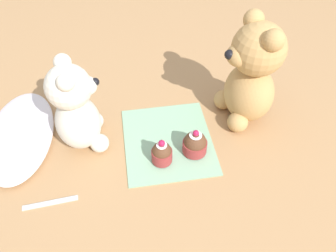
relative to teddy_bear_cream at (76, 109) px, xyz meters
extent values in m
plane|color=tan|center=(-0.03, -0.21, -0.11)|extent=(4.00, 4.00, 0.00)
cube|color=#8EBC99|center=(-0.03, -0.21, -0.11)|extent=(0.25, 0.22, 0.01)
ellipsoid|color=silver|center=(0.03, 0.16, -0.10)|extent=(0.32, 0.17, 0.03)
ellipsoid|color=silver|center=(0.00, 0.00, -0.04)|extent=(0.14, 0.12, 0.14)
sphere|color=silver|center=(0.00, 0.00, 0.07)|extent=(0.10, 0.10, 0.10)
ellipsoid|color=silver|center=(0.01, -0.04, 0.06)|extent=(0.06, 0.05, 0.04)
sphere|color=black|center=(0.01, -0.05, 0.07)|extent=(0.02, 0.02, 0.02)
sphere|color=silver|center=(-0.04, 0.00, 0.11)|extent=(0.04, 0.04, 0.04)
sphere|color=silver|center=(0.03, 0.01, 0.11)|extent=(0.04, 0.04, 0.04)
sphere|color=silver|center=(-0.03, -0.04, -0.09)|extent=(0.05, 0.05, 0.05)
sphere|color=silver|center=(0.04, -0.03, -0.09)|extent=(0.05, 0.05, 0.05)
ellipsoid|color=tan|center=(0.03, -0.43, -0.03)|extent=(0.16, 0.14, 0.16)
sphere|color=tan|center=(0.03, -0.43, 0.10)|extent=(0.13, 0.13, 0.13)
ellipsoid|color=tan|center=(0.02, -0.38, 0.09)|extent=(0.07, 0.06, 0.05)
sphere|color=black|center=(0.02, -0.36, 0.10)|extent=(0.02, 0.02, 0.02)
sphere|color=tan|center=(0.07, -0.42, 0.15)|extent=(0.05, 0.05, 0.05)
sphere|color=tan|center=(-0.02, -0.44, 0.15)|extent=(0.05, 0.05, 0.05)
sphere|color=tan|center=(0.07, -0.38, -0.08)|extent=(0.05, 0.05, 0.05)
sphere|color=tan|center=(-0.02, -0.39, -0.08)|extent=(0.05, 0.05, 0.05)
cylinder|color=#993333|center=(-0.10, -0.19, -0.09)|extent=(0.05, 0.05, 0.03)
sphere|color=brown|center=(-0.10, -0.19, -0.07)|extent=(0.05, 0.05, 0.05)
cylinder|color=white|center=(-0.10, -0.19, -0.05)|extent=(0.03, 0.03, 0.00)
sphere|color=#B71947|center=(-0.10, -0.19, -0.04)|extent=(0.02, 0.02, 0.02)
cylinder|color=#993333|center=(-0.08, -0.27, -0.09)|extent=(0.06, 0.06, 0.03)
sphere|color=brown|center=(-0.08, -0.27, -0.07)|extent=(0.05, 0.05, 0.05)
cylinder|color=white|center=(-0.08, -0.27, -0.05)|extent=(0.03, 0.03, 0.00)
sphere|color=#B71947|center=(-0.08, -0.27, -0.04)|extent=(0.01, 0.01, 0.01)
cube|color=silver|center=(-0.17, 0.07, -0.11)|extent=(0.02, 0.12, 0.01)
camera|label=1|loc=(-0.57, -0.12, 0.52)|focal=35.00mm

